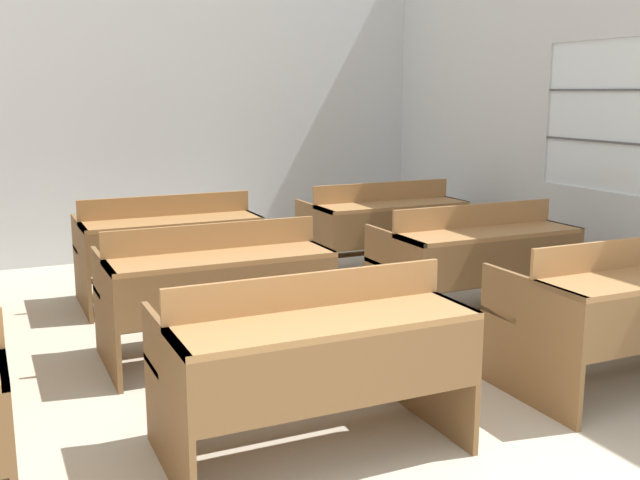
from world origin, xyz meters
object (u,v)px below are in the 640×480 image
object	(u,v)px
bench_front_center	(312,355)
bench_second_center	(215,285)
bench_front_right	(628,306)
bench_second_right	(475,257)
bench_third_right	(383,225)
bench_third_center	(169,244)

from	to	relation	value
bench_front_center	bench_second_center	bearing A→B (deg)	91.38
bench_front_center	bench_second_center	world-z (taller)	same
bench_front_right	bench_second_right	world-z (taller)	same
bench_front_right	bench_third_right	size ratio (longest dim) A/B	1.00
bench_third_center	bench_third_right	distance (m)	1.91
bench_front_center	bench_front_right	bearing A→B (deg)	-0.31
bench_second_right	bench_third_center	bearing A→B (deg)	143.92
bench_third_right	bench_second_right	bearing A→B (deg)	-91.40
bench_second_right	bench_third_right	xyz separation A→B (m)	(0.03, 1.39, 0.00)
bench_second_right	bench_third_center	xyz separation A→B (m)	(-1.87, 1.37, 0.00)
bench_front_center	bench_second_center	distance (m)	1.38
bench_front_center	bench_second_center	xyz separation A→B (m)	(-0.03, 1.38, 0.00)
bench_third_right	bench_second_center	bearing A→B (deg)	-144.80
bench_front_right	bench_second_center	distance (m)	2.37
bench_second_right	bench_front_center	bearing A→B (deg)	-144.06
bench_front_center	bench_third_right	world-z (taller)	same
bench_front_right	bench_third_right	world-z (taller)	same
bench_front_right	bench_front_center	bearing A→B (deg)	179.69
bench_third_right	bench_third_center	bearing A→B (deg)	-179.32
bench_front_center	bench_front_right	world-z (taller)	same
bench_front_right	bench_third_right	xyz separation A→B (m)	(0.02, 2.76, 0.00)
bench_second_right	bench_third_center	distance (m)	2.32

